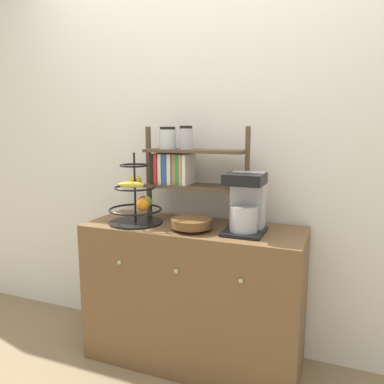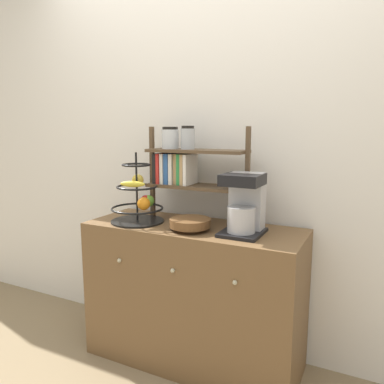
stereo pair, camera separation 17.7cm
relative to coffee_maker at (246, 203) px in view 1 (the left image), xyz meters
The scene contains 7 objects.
ground_plane 1.07m from the coffee_maker, 143.67° to the right, with size 12.00×12.00×0.00m, color #847051.
wall_back 0.52m from the coffee_maker, 136.21° to the left, with size 7.00×0.05×2.60m, color silver.
sideboard 0.66m from the coffee_maker, behind, with size 1.26×0.49×0.84m.
coffee_maker is the anchor object (origin of this frame).
fruit_stand 0.64m from the coffee_maker, behind, with size 0.32×0.32×0.42m.
wooden_bowl 0.32m from the coffee_maker, 165.14° to the right, with size 0.23×0.23×0.07m.
shelf_hutch 0.48m from the coffee_maker, 164.82° to the left, with size 0.64×0.20×0.57m.
Camera 1 is at (0.76, -1.70, 1.38)m, focal length 35.00 mm.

